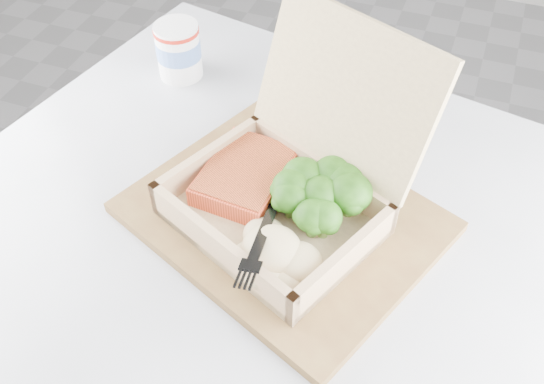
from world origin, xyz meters
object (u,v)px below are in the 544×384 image
(cafe_table, at_px, (245,306))
(takeout_container, at_px, (296,174))
(serving_tray, at_px, (283,217))
(paper_cup, at_px, (178,49))

(cafe_table, relative_size, takeout_container, 2.85)
(cafe_table, bearing_deg, serving_tray, 20.94)
(serving_tray, height_order, paper_cup, paper_cup)
(cafe_table, relative_size, paper_cup, 10.37)
(cafe_table, height_order, serving_tray, serving_tray)
(takeout_container, bearing_deg, cafe_table, -122.84)
(serving_tray, bearing_deg, cafe_table, -159.06)
(cafe_table, bearing_deg, takeout_container, 33.42)
(takeout_container, bearing_deg, paper_cup, 164.60)
(paper_cup, bearing_deg, cafe_table, -51.06)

